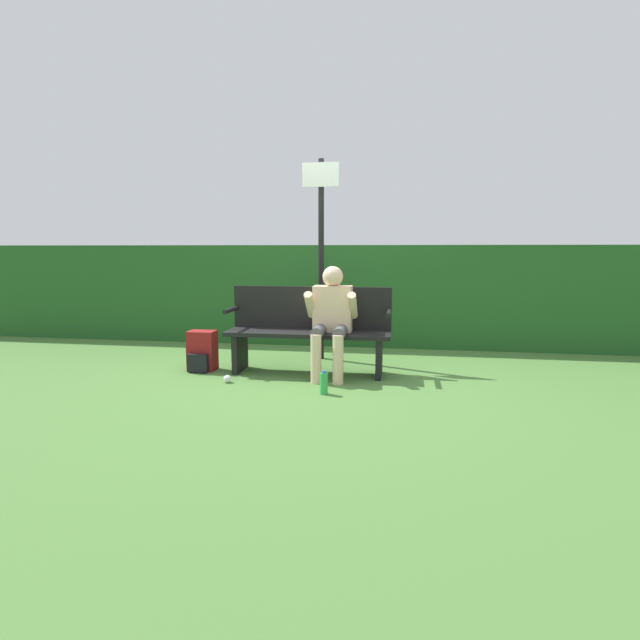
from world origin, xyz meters
TOP-DOWN VIEW (x-y plane):
  - ground_plane at (0.00, 0.00)m, footprint 40.00×40.00m
  - hedge_back at (0.00, 1.80)m, footprint 12.00×0.48m
  - park_bench at (0.00, 0.07)m, footprint 1.80×0.46m
  - person_seated at (0.27, -0.05)m, footprint 0.55×0.59m
  - backpack at (-1.21, -0.05)m, footprint 0.30×0.28m
  - water_bottle at (0.29, -0.76)m, footprint 0.08×0.08m
  - signpost at (0.02, 0.77)m, footprint 0.44×0.09m
  - parked_car at (-3.66, 11.20)m, footprint 2.11×3.98m
  - litter_crumple at (-0.75, -0.52)m, footprint 0.08×0.08m

SIDE VIEW (x-z plane):
  - ground_plane at x=0.00m, z-range 0.00..0.00m
  - litter_crumple at x=-0.75m, z-range 0.00..0.08m
  - water_bottle at x=0.29m, z-range -0.01..0.22m
  - backpack at x=-1.21m, z-range -0.01..0.44m
  - park_bench at x=0.00m, z-range 0.01..0.96m
  - parked_car at x=-3.66m, z-range -0.02..1.15m
  - person_seated at x=0.27m, z-range 0.08..1.26m
  - hedge_back at x=0.00m, z-range 0.00..1.42m
  - signpost at x=0.02m, z-range 0.20..2.64m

